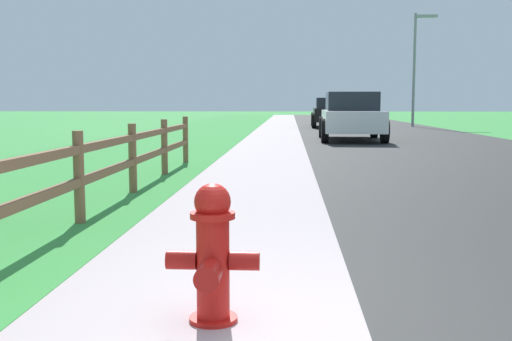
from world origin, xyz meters
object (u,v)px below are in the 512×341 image
(parked_suv_white, at_px, (351,116))
(parked_car_black, at_px, (333,112))
(fire_hydrant, at_px, (213,254))
(street_lamp, at_px, (417,59))
(parked_car_silver, at_px, (331,110))

(parked_suv_white, distance_m, parked_car_black, 10.80)
(fire_hydrant, xyz_separation_m, parked_suv_white, (2.48, 17.14, 0.42))
(parked_car_black, relative_size, street_lamp, 0.83)
(street_lamp, bearing_deg, fire_hydrant, -103.54)
(parked_suv_white, xyz_separation_m, street_lamp, (4.47, 11.73, 2.66))
(fire_hydrant, bearing_deg, parked_car_silver, 85.14)
(fire_hydrant, relative_size, parked_car_black, 0.17)
(parked_car_black, bearing_deg, fire_hydrant, -95.36)
(parked_car_silver, bearing_deg, parked_car_black, -93.42)
(street_lamp, bearing_deg, parked_car_silver, 112.75)
(parked_suv_white, xyz_separation_m, parked_car_black, (0.14, 10.79, -0.06))
(parked_suv_white, relative_size, parked_car_silver, 1.05)
(parked_suv_white, height_order, street_lamp, street_lamp)
(parked_suv_white, bearing_deg, parked_car_silver, 87.97)
(fire_hydrant, height_order, parked_car_silver, parked_car_silver)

